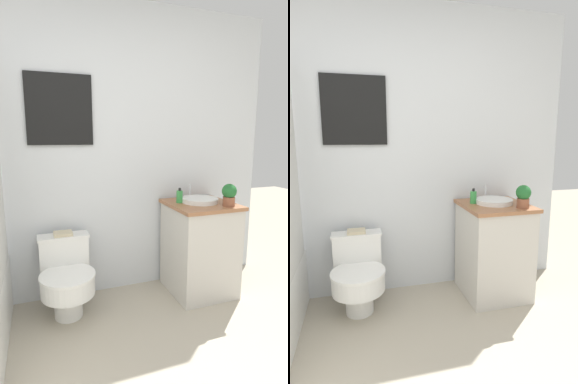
% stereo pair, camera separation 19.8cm
% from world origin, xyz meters
% --- Properties ---
extents(wall_back, '(3.46, 0.07, 2.50)m').
position_xyz_m(wall_back, '(-0.00, 1.91, 1.26)').
color(wall_back, silver).
rests_on(wall_back, ground_plane).
extents(toilet, '(0.42, 0.53, 0.61)m').
position_xyz_m(toilet, '(-0.22, 1.62, 0.31)').
color(toilet, white).
rests_on(toilet, ground_plane).
extents(vanity, '(0.56, 0.58, 0.82)m').
position_xyz_m(vanity, '(0.95, 1.58, 0.41)').
color(vanity, beige).
rests_on(vanity, ground_plane).
extents(sink, '(0.32, 0.35, 0.13)m').
position_xyz_m(sink, '(0.95, 1.60, 0.84)').
color(sink, white).
rests_on(sink, vanity).
extents(soap_bottle, '(0.06, 0.06, 0.13)m').
position_xyz_m(soap_bottle, '(0.77, 1.65, 0.88)').
color(soap_bottle, green).
rests_on(soap_bottle, vanity).
extents(potted_plant, '(0.12, 0.12, 0.19)m').
position_xyz_m(potted_plant, '(1.10, 1.39, 0.92)').
color(potted_plant, brown).
rests_on(potted_plant, vanity).
extents(book_on_tank, '(0.15, 0.12, 0.02)m').
position_xyz_m(book_on_tank, '(-0.22, 1.76, 0.62)').
color(book_on_tank, beige).
rests_on(book_on_tank, toilet).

